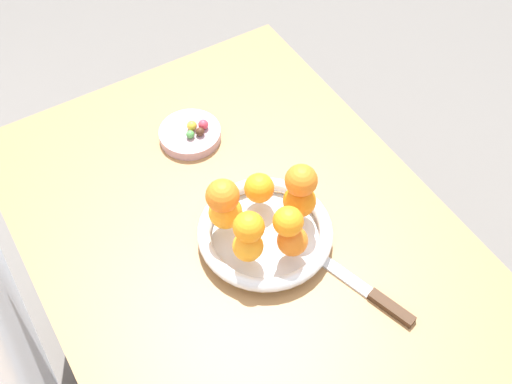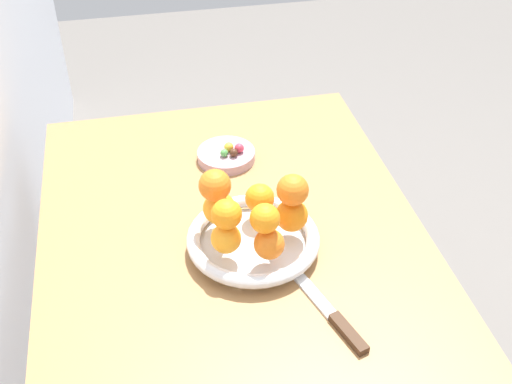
{
  "view_description": "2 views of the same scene",
  "coord_description": "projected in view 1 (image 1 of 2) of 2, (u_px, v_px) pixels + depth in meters",
  "views": [
    {
      "loc": [
        -0.57,
        0.33,
        1.76
      ],
      "look_at": [
        0.02,
        -0.02,
        0.87
      ],
      "focal_mm": 45.0,
      "sensor_mm": 36.0,
      "label": 1
    },
    {
      "loc": [
        -0.89,
        0.15,
        1.59
      ],
      "look_at": [
        0.01,
        -0.04,
        0.87
      ],
      "focal_mm": 45.0,
      "sensor_mm": 36.0,
      "label": 2
    }
  ],
  "objects": [
    {
      "name": "dining_table",
      "position": [
        252.0,
        270.0,
        1.28
      ],
      "size": [
        1.1,
        0.76,
        0.74
      ],
      "color": "#9E7042",
      "rests_on": "ground_plane"
    },
    {
      "name": "fruit_bowl",
      "position": [
        265.0,
        233.0,
        1.2
      ],
      "size": [
        0.26,
        0.26,
        0.04
      ],
      "color": "silver",
      "rests_on": "dining_table"
    },
    {
      "name": "candy_dish",
      "position": [
        190.0,
        134.0,
        1.37
      ],
      "size": [
        0.13,
        0.13,
        0.02
      ],
      "primitive_type": "cylinder",
      "color": "#B28C99",
      "rests_on": "dining_table"
    },
    {
      "name": "orange_0",
      "position": [
        248.0,
        246.0,
        1.13
      ],
      "size": [
        0.06,
        0.06,
        0.06
      ],
      "primitive_type": "sphere",
      "color": "orange",
      "rests_on": "fruit_bowl"
    },
    {
      "name": "orange_1",
      "position": [
        292.0,
        241.0,
        1.14
      ],
      "size": [
        0.06,
        0.06,
        0.06
      ],
      "primitive_type": "sphere",
      "color": "orange",
      "rests_on": "fruit_bowl"
    },
    {
      "name": "orange_2",
      "position": [
        301.0,
        203.0,
        1.19
      ],
      "size": [
        0.06,
        0.06,
        0.06
      ],
      "primitive_type": "sphere",
      "color": "orange",
      "rests_on": "fruit_bowl"
    },
    {
      "name": "orange_3",
      "position": [
        259.0,
        188.0,
        1.21
      ],
      "size": [
        0.06,
        0.06,
        0.06
      ],
      "primitive_type": "sphere",
      "color": "orange",
      "rests_on": "fruit_bowl"
    },
    {
      "name": "orange_4",
      "position": [
        225.0,
        212.0,
        1.17
      ],
      "size": [
        0.06,
        0.06,
        0.06
      ],
      "primitive_type": "sphere",
      "color": "orange",
      "rests_on": "fruit_bowl"
    },
    {
      "name": "orange_5",
      "position": [
        223.0,
        196.0,
        1.12
      ],
      "size": [
        0.06,
        0.06,
        0.06
      ],
      "primitive_type": "sphere",
      "color": "orange",
      "rests_on": "orange_4"
    },
    {
      "name": "orange_6",
      "position": [
        288.0,
        221.0,
        1.1
      ],
      "size": [
        0.05,
        0.05,
        0.05
      ],
      "primitive_type": "sphere",
      "color": "orange",
      "rests_on": "orange_1"
    },
    {
      "name": "orange_7",
      "position": [
        249.0,
        227.0,
        1.09
      ],
      "size": [
        0.06,
        0.06,
        0.06
      ],
      "primitive_type": "sphere",
      "color": "orange",
      "rests_on": "orange_0"
    },
    {
      "name": "orange_8",
      "position": [
        302.0,
        182.0,
        1.14
      ],
      "size": [
        0.06,
        0.06,
        0.06
      ],
      "primitive_type": "sphere",
      "color": "orange",
      "rests_on": "orange_2"
    },
    {
      "name": "candy_ball_0",
      "position": [
        192.0,
        126.0,
        1.36
      ],
      "size": [
        0.02,
        0.02,
        0.02
      ],
      "primitive_type": "sphere",
      "color": "gold",
      "rests_on": "candy_dish"
    },
    {
      "name": "candy_ball_1",
      "position": [
        190.0,
        134.0,
        1.35
      ],
      "size": [
        0.02,
        0.02,
        0.02
      ],
      "primitive_type": "sphere",
      "color": "#4C9947",
      "rests_on": "candy_dish"
    },
    {
      "name": "candy_ball_2",
      "position": [
        200.0,
        132.0,
        1.35
      ],
      "size": [
        0.02,
        0.02,
        0.02
      ],
      "primitive_type": "sphere",
      "color": "#472819",
      "rests_on": "candy_dish"
    },
    {
      "name": "candy_ball_3",
      "position": [
        203.0,
        125.0,
        1.36
      ],
      "size": [
        0.02,
        0.02,
        0.02
      ],
      "primitive_type": "sphere",
      "color": "#C6384C",
      "rests_on": "candy_dish"
    },
    {
      "name": "knife",
      "position": [
        363.0,
        288.0,
        1.15
      ],
      "size": [
        0.25,
        0.1,
        0.01
      ],
      "color": "#3F2819",
      "rests_on": "dining_table"
    }
  ]
}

